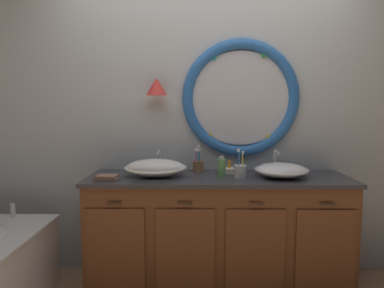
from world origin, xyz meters
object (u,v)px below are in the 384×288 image
(toothbrush_holder_right, at_px, (240,171))
(folded_hand_towel, at_px, (107,178))
(sink_basin_left, at_px, (156,168))
(soap_dispenser, at_px, (222,167))
(toiletry_basket, at_px, (226,170))
(sink_basin_right, at_px, (281,170))
(toothbrush_holder_left, at_px, (198,165))

(toothbrush_holder_right, distance_m, folded_hand_towel, 0.98)
(sink_basin_left, distance_m, soap_dispenser, 0.50)
(toothbrush_holder_right, relative_size, toiletry_basket, 1.83)
(sink_basin_left, height_order, sink_basin_right, sink_basin_left)
(folded_hand_towel, xyz_separation_m, toiletry_basket, (0.89, 0.27, 0.01))
(sink_basin_right, bearing_deg, toothbrush_holder_right, -173.84)
(toothbrush_holder_right, bearing_deg, folded_hand_towel, -175.10)
(toothbrush_holder_left, height_order, soap_dispenser, toothbrush_holder_left)
(sink_basin_right, bearing_deg, sink_basin_left, -180.00)
(sink_basin_right, relative_size, toothbrush_holder_left, 1.82)
(sink_basin_left, height_order, toothbrush_holder_right, toothbrush_holder_right)
(toothbrush_holder_left, bearing_deg, folded_hand_towel, -153.87)
(sink_basin_right, height_order, toiletry_basket, toiletry_basket)
(toothbrush_holder_left, xyz_separation_m, folded_hand_towel, (-0.67, -0.33, -0.04))
(sink_basin_right, relative_size, folded_hand_towel, 2.50)
(sink_basin_right, xyz_separation_m, toothbrush_holder_left, (-0.63, 0.21, 0.00))
(sink_basin_left, xyz_separation_m, sink_basin_right, (0.95, 0.00, -0.02))
(sink_basin_right, distance_m, toiletry_basket, 0.43)
(soap_dispenser, bearing_deg, toiletry_basket, 73.31)
(toothbrush_holder_right, height_order, folded_hand_towel, toothbrush_holder_right)
(sink_basin_left, distance_m, toiletry_basket, 0.57)
(soap_dispenser, height_order, folded_hand_towel, soap_dispenser)
(sink_basin_right, xyz_separation_m, soap_dispenser, (-0.45, 0.00, 0.02))
(toothbrush_holder_right, bearing_deg, soap_dispenser, 164.53)
(toothbrush_holder_right, bearing_deg, sink_basin_left, 176.94)
(toothbrush_holder_left, relative_size, folded_hand_towel, 1.38)
(toothbrush_holder_right, distance_m, toiletry_basket, 0.21)
(soap_dispenser, xyz_separation_m, toiletry_basket, (0.05, 0.15, -0.05))
(sink_basin_left, xyz_separation_m, toothbrush_holder_left, (0.32, 0.21, -0.01))
(toothbrush_holder_right, xyz_separation_m, soap_dispenser, (-0.14, 0.04, 0.02))
(toothbrush_holder_right, relative_size, soap_dispenser, 1.33)
(toiletry_basket, bearing_deg, soap_dispenser, -106.69)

